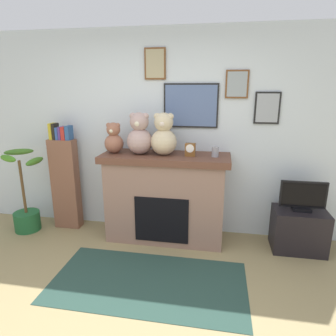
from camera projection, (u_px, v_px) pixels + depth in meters
The scene contains 12 objects.
back_wall at pixel (161, 134), 3.83m from camera, with size 5.20×0.15×2.60m.
fireplace at pixel (165, 197), 3.69m from camera, with size 1.56×0.60×1.11m.
bookshelf at pixel (65, 180), 3.96m from camera, with size 0.35×0.16×1.45m.
potted_plant at pixel (26, 206), 3.94m from camera, with size 0.53×0.50×1.11m.
tv_stand at pixel (299, 230), 3.47m from camera, with size 0.60×0.40×0.51m, color black.
television at pixel (303, 197), 3.36m from camera, with size 0.51×0.14×0.36m.
area_rug at pixel (148, 282), 2.94m from camera, with size 1.95×0.99×0.01m, color #243F36.
candle_jar at pixel (215, 152), 3.41m from camera, with size 0.08×0.08×0.12m, color gray.
mantel_clock at pixel (190, 150), 3.46m from camera, with size 0.12×0.09×0.15m.
teddy_bear_grey at pixel (114, 139), 3.59m from camera, with size 0.23×0.23×0.38m.
teddy_bear_brown at pixel (140, 135), 3.52m from camera, with size 0.31×0.31×0.50m.
teddy_bear_cream at pixel (164, 136), 3.47m from camera, with size 0.31×0.31×0.50m.
Camera 1 is at (0.75, -1.74, 1.89)m, focal length 31.25 mm.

